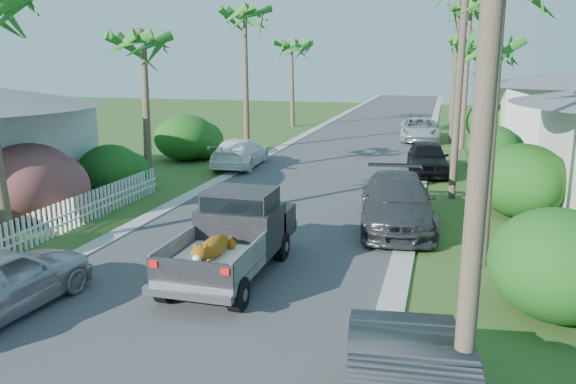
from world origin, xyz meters
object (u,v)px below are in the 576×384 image
(palm_l_c, at_px, (245,10))
(pickup_truck, at_px, (237,232))
(utility_pole_d, at_px, (454,66))
(palm_r_d, at_px, (467,40))
(utility_pole_b, at_px, (460,77))
(parked_car_lf, at_px, (240,153))
(palm_l_d, at_px, (292,43))
(parked_car_rm, at_px, (397,202))
(palm_r_b, at_px, (488,41))
(palm_r_c, at_px, (471,7))
(parked_car_rf, at_px, (427,158))
(parked_car_rd, at_px, (419,129))
(house_right_far, at_px, (575,110))
(utility_pole_a, at_px, (483,117))
(palm_l_b, at_px, (142,36))
(utility_pole_c, at_px, (455,70))

(palm_l_c, bearing_deg, pickup_truck, -71.01)
(utility_pole_d, bearing_deg, palm_r_d, -73.30)
(pickup_truck, xyz_separation_m, utility_pole_b, (5.29, 9.33, 3.59))
(parked_car_lf, height_order, palm_l_d, palm_l_d)
(parked_car_rm, height_order, palm_r_b, palm_r_b)
(utility_pole_d, bearing_deg, palm_r_c, -87.98)
(pickup_truck, bearing_deg, palm_l_d, 102.65)
(parked_car_rf, xyz_separation_m, utility_pole_d, (1.10, 25.41, 3.84))
(pickup_truck, bearing_deg, palm_l_c, 108.99)
(parked_car_rd, distance_m, utility_pole_d, 14.92)
(house_right_far, height_order, utility_pole_d, utility_pole_d)
(palm_r_b, xyz_separation_m, utility_pole_a, (-1.00, -17.00, -1.35))
(parked_car_rm, xyz_separation_m, parked_car_rd, (-0.26, 20.08, -0.07))
(palm_l_b, bearing_deg, palm_l_d, 89.22)
(parked_car_rd, distance_m, palm_r_b, 14.99)
(palm_l_c, distance_m, utility_pole_b, 15.05)
(palm_l_b, distance_m, palm_r_d, 31.00)
(house_right_far, height_order, utility_pole_a, utility_pole_a)
(palm_r_b, height_order, house_right_far, palm_r_b)
(palm_l_d, distance_m, house_right_far, 20.37)
(house_right_far, bearing_deg, palm_l_d, 168.41)
(parked_car_rf, relative_size, palm_r_c, 0.47)
(palm_l_c, distance_m, palm_r_c, 12.84)
(parked_car_rd, distance_m, palm_r_c, 8.28)
(parked_car_lf, bearing_deg, parked_car_rm, 131.81)
(parked_car_rd, height_order, utility_pole_b, utility_pole_b)
(parked_car_rf, relative_size, palm_l_d, 0.58)
(parked_car_rd, bearing_deg, utility_pole_c, -24.34)
(palm_l_d, relative_size, palm_r_d, 0.96)
(palm_r_d, relative_size, house_right_far, 0.89)
(parked_car_rf, xyz_separation_m, parked_car_lf, (-9.02, -0.71, -0.05))
(pickup_truck, relative_size, parked_car_rm, 0.92)
(parked_car_rd, relative_size, palm_l_b, 0.72)
(utility_pole_b, bearing_deg, house_right_far, 66.48)
(pickup_truck, xyz_separation_m, palm_l_c, (-6.31, 18.33, 6.90))
(utility_pole_c, bearing_deg, parked_car_rd, 159.90)
(palm_r_d, height_order, utility_pole_d, utility_pole_d)
(palm_r_b, bearing_deg, palm_r_c, 92.08)
(palm_r_c, height_order, utility_pole_b, palm_r_c)
(palm_r_c, bearing_deg, palm_r_d, 88.77)
(parked_car_rf, height_order, palm_l_b, palm_l_b)
(palm_l_c, relative_size, utility_pole_a, 1.02)
(parked_car_lf, distance_m, palm_r_d, 26.31)
(parked_car_rm, distance_m, palm_l_d, 27.96)
(palm_r_c, xyz_separation_m, utility_pole_d, (-0.60, 17.00, -3.51))
(palm_r_b, relative_size, utility_pole_d, 0.80)
(palm_l_c, height_order, utility_pole_d, palm_l_c)
(parked_car_rm, relative_size, utility_pole_b, 0.62)
(palm_l_b, height_order, palm_r_b, palm_l_b)
(palm_r_b, distance_m, utility_pole_b, 2.61)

